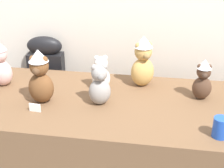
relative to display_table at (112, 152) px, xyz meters
The scene contains 10 objects.
display_table is the anchor object (origin of this frame).
instrument_case 0.85m from the display_table, 138.60° to the left, with size 0.29×0.14×0.99m.
teddy_bear_ash 0.51m from the display_table, 150.17° to the right, with size 0.17×0.16×0.26m.
teddy_bear_blush 0.96m from the display_table, behind, with size 0.15×0.13×0.32m.
teddy_bear_cocoa 0.76m from the display_table, 13.54° to the left, with size 0.13×0.11×0.26m.
teddy_bear_chestnut 0.70m from the display_table, behind, with size 0.16×0.14×0.34m.
teddy_bear_honey 0.64m from the display_table, 58.16° to the left, with size 0.20×0.20×0.35m.
teddy_bear_snow 0.53m from the display_table, 120.79° to the left, with size 0.14×0.13×0.24m.
party_cup_blue 0.81m from the display_table, 25.19° to the right, with size 0.08×0.08×0.11m, color blue.
name_card_front_left 0.62m from the display_table, 155.26° to the right, with size 0.07×0.01×0.05m, color white.
Camera 1 is at (0.29, -1.54, 1.75)m, focal length 52.87 mm.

